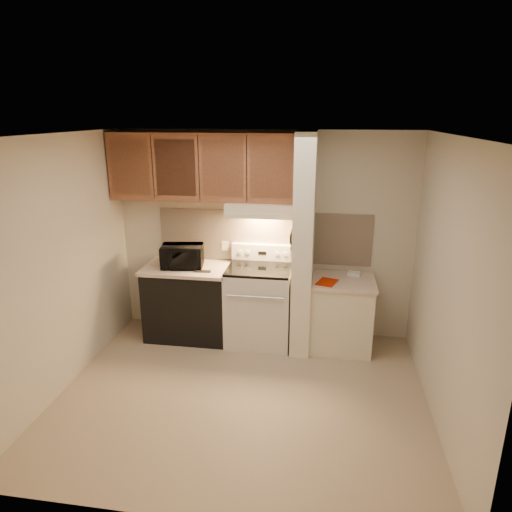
# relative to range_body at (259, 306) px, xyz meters

# --- Properties ---
(floor) EXTENTS (3.60, 3.60, 0.00)m
(floor) POSITION_rel_range_body_xyz_m (0.00, -1.16, -0.46)
(floor) COLOR tan
(floor) RESTS_ON ground
(ceiling) EXTENTS (3.60, 3.60, 0.00)m
(ceiling) POSITION_rel_range_body_xyz_m (0.00, -1.16, 2.04)
(ceiling) COLOR white
(ceiling) RESTS_ON wall_back
(wall_back) EXTENTS (3.60, 2.50, 0.02)m
(wall_back) POSITION_rel_range_body_xyz_m (0.00, 0.34, 0.79)
(wall_back) COLOR beige
(wall_back) RESTS_ON floor
(wall_left) EXTENTS (0.02, 3.00, 2.50)m
(wall_left) POSITION_rel_range_body_xyz_m (-1.80, -1.16, 0.79)
(wall_left) COLOR beige
(wall_left) RESTS_ON floor
(wall_right) EXTENTS (0.02, 3.00, 2.50)m
(wall_right) POSITION_rel_range_body_xyz_m (1.80, -1.16, 0.79)
(wall_right) COLOR beige
(wall_right) RESTS_ON floor
(backsplash) EXTENTS (2.60, 0.02, 0.63)m
(backsplash) POSITION_rel_range_body_xyz_m (0.00, 0.33, 0.78)
(backsplash) COLOR beige
(backsplash) RESTS_ON wall_back
(range_body) EXTENTS (0.76, 0.65, 0.92)m
(range_body) POSITION_rel_range_body_xyz_m (0.00, 0.00, 0.00)
(range_body) COLOR silver
(range_body) RESTS_ON floor
(oven_window) EXTENTS (0.50, 0.01, 0.30)m
(oven_window) POSITION_rel_range_body_xyz_m (0.00, -0.32, 0.04)
(oven_window) COLOR black
(oven_window) RESTS_ON range_body
(oven_handle) EXTENTS (0.65, 0.02, 0.02)m
(oven_handle) POSITION_rel_range_body_xyz_m (0.00, -0.35, 0.26)
(oven_handle) COLOR silver
(oven_handle) RESTS_ON range_body
(cooktop) EXTENTS (0.74, 0.64, 0.03)m
(cooktop) POSITION_rel_range_body_xyz_m (0.00, 0.00, 0.48)
(cooktop) COLOR black
(cooktop) RESTS_ON range_body
(range_backguard) EXTENTS (0.76, 0.08, 0.20)m
(range_backguard) POSITION_rel_range_body_xyz_m (0.00, 0.28, 0.59)
(range_backguard) COLOR silver
(range_backguard) RESTS_ON range_body
(range_display) EXTENTS (0.10, 0.01, 0.04)m
(range_display) POSITION_rel_range_body_xyz_m (0.00, 0.24, 0.59)
(range_display) COLOR black
(range_display) RESTS_ON range_backguard
(range_knob_left_outer) EXTENTS (0.05, 0.02, 0.05)m
(range_knob_left_outer) POSITION_rel_range_body_xyz_m (-0.28, 0.24, 0.59)
(range_knob_left_outer) COLOR silver
(range_knob_left_outer) RESTS_ON range_backguard
(range_knob_left_inner) EXTENTS (0.05, 0.02, 0.05)m
(range_knob_left_inner) POSITION_rel_range_body_xyz_m (-0.18, 0.24, 0.59)
(range_knob_left_inner) COLOR silver
(range_knob_left_inner) RESTS_ON range_backguard
(range_knob_right_inner) EXTENTS (0.05, 0.02, 0.05)m
(range_knob_right_inner) POSITION_rel_range_body_xyz_m (0.18, 0.24, 0.59)
(range_knob_right_inner) COLOR silver
(range_knob_right_inner) RESTS_ON range_backguard
(range_knob_right_outer) EXTENTS (0.05, 0.02, 0.05)m
(range_knob_right_outer) POSITION_rel_range_body_xyz_m (0.28, 0.24, 0.59)
(range_knob_right_outer) COLOR silver
(range_knob_right_outer) RESTS_ON range_backguard
(dishwasher_front) EXTENTS (1.00, 0.63, 0.87)m
(dishwasher_front) POSITION_rel_range_body_xyz_m (-0.88, 0.01, -0.03)
(dishwasher_front) COLOR black
(dishwasher_front) RESTS_ON floor
(left_countertop) EXTENTS (1.04, 0.67, 0.04)m
(left_countertop) POSITION_rel_range_body_xyz_m (-0.88, 0.01, 0.43)
(left_countertop) COLOR beige
(left_countertop) RESTS_ON dishwasher_front
(spoon_rest) EXTENTS (0.20, 0.08, 0.01)m
(spoon_rest) POSITION_rel_range_body_xyz_m (-0.65, -0.15, 0.46)
(spoon_rest) COLOR black
(spoon_rest) RESTS_ON left_countertop
(teal_jar) EXTENTS (0.10, 0.10, 0.10)m
(teal_jar) POSITION_rel_range_body_xyz_m (-1.22, 0.23, 0.50)
(teal_jar) COLOR #225E5F
(teal_jar) RESTS_ON left_countertop
(outlet) EXTENTS (0.08, 0.01, 0.12)m
(outlet) POSITION_rel_range_body_xyz_m (-0.48, 0.32, 0.64)
(outlet) COLOR #EEE3C6
(outlet) RESTS_ON backsplash
(microwave) EXTENTS (0.53, 0.40, 0.27)m
(microwave) POSITION_rel_range_body_xyz_m (-0.93, -0.01, 0.58)
(microwave) COLOR black
(microwave) RESTS_ON left_countertop
(partition_pillar) EXTENTS (0.22, 0.70, 2.50)m
(partition_pillar) POSITION_rel_range_body_xyz_m (0.51, -0.01, 0.79)
(partition_pillar) COLOR white
(partition_pillar) RESTS_ON floor
(pillar_trim) EXTENTS (0.01, 0.70, 0.04)m
(pillar_trim) POSITION_rel_range_body_xyz_m (0.39, -0.01, 0.84)
(pillar_trim) COLOR brown
(pillar_trim) RESTS_ON partition_pillar
(knife_strip) EXTENTS (0.02, 0.42, 0.04)m
(knife_strip) POSITION_rel_range_body_xyz_m (0.39, -0.06, 0.86)
(knife_strip) COLOR black
(knife_strip) RESTS_ON partition_pillar
(knife_blade_a) EXTENTS (0.01, 0.03, 0.16)m
(knife_blade_a) POSITION_rel_range_body_xyz_m (0.38, -0.21, 0.76)
(knife_blade_a) COLOR silver
(knife_blade_a) RESTS_ON knife_strip
(knife_handle_a) EXTENTS (0.02, 0.02, 0.10)m
(knife_handle_a) POSITION_rel_range_body_xyz_m (0.38, -0.22, 0.91)
(knife_handle_a) COLOR black
(knife_handle_a) RESTS_ON knife_strip
(knife_blade_b) EXTENTS (0.01, 0.04, 0.18)m
(knife_blade_b) POSITION_rel_range_body_xyz_m (0.38, -0.13, 0.75)
(knife_blade_b) COLOR silver
(knife_blade_b) RESTS_ON knife_strip
(knife_handle_b) EXTENTS (0.02, 0.02, 0.10)m
(knife_handle_b) POSITION_rel_range_body_xyz_m (0.38, -0.14, 0.91)
(knife_handle_b) COLOR black
(knife_handle_b) RESTS_ON knife_strip
(knife_blade_c) EXTENTS (0.01, 0.04, 0.20)m
(knife_blade_c) POSITION_rel_range_body_xyz_m (0.38, -0.06, 0.74)
(knife_blade_c) COLOR silver
(knife_blade_c) RESTS_ON knife_strip
(knife_handle_c) EXTENTS (0.02, 0.02, 0.10)m
(knife_handle_c) POSITION_rel_range_body_xyz_m (0.38, -0.04, 0.91)
(knife_handle_c) COLOR black
(knife_handle_c) RESTS_ON knife_strip
(knife_blade_d) EXTENTS (0.01, 0.04, 0.16)m
(knife_blade_d) POSITION_rel_range_body_xyz_m (0.38, 0.02, 0.76)
(knife_blade_d) COLOR silver
(knife_blade_d) RESTS_ON knife_strip
(knife_handle_d) EXTENTS (0.02, 0.02, 0.10)m
(knife_handle_d) POSITION_rel_range_body_xyz_m (0.38, 0.02, 0.91)
(knife_handle_d) COLOR black
(knife_handle_d) RESTS_ON knife_strip
(knife_blade_e) EXTENTS (0.01, 0.04, 0.18)m
(knife_blade_e) POSITION_rel_range_body_xyz_m (0.38, 0.10, 0.75)
(knife_blade_e) COLOR silver
(knife_blade_e) RESTS_ON knife_strip
(knife_handle_e) EXTENTS (0.02, 0.02, 0.10)m
(knife_handle_e) POSITION_rel_range_body_xyz_m (0.38, 0.11, 0.91)
(knife_handle_e) COLOR black
(knife_handle_e) RESTS_ON knife_strip
(oven_mitt) EXTENTS (0.03, 0.10, 0.25)m
(oven_mitt) POSITION_rel_range_body_xyz_m (0.38, 0.17, 0.68)
(oven_mitt) COLOR gray
(oven_mitt) RESTS_ON partition_pillar
(right_cab_base) EXTENTS (0.70, 0.60, 0.81)m
(right_cab_base) POSITION_rel_range_body_xyz_m (0.97, -0.01, -0.06)
(right_cab_base) COLOR #EEE3C6
(right_cab_base) RESTS_ON floor
(right_countertop) EXTENTS (0.74, 0.64, 0.04)m
(right_countertop) POSITION_rel_range_body_xyz_m (0.97, -0.01, 0.37)
(right_countertop) COLOR beige
(right_countertop) RESTS_ON right_cab_base
(red_folder) EXTENTS (0.27, 0.31, 0.01)m
(red_folder) POSITION_rel_range_body_xyz_m (0.79, -0.12, 0.39)
(red_folder) COLOR #B92103
(red_folder) RESTS_ON right_countertop
(white_box) EXTENTS (0.16, 0.12, 0.04)m
(white_box) POSITION_rel_range_body_xyz_m (1.10, 0.17, 0.41)
(white_box) COLOR white
(white_box) RESTS_ON right_countertop
(range_hood) EXTENTS (0.78, 0.44, 0.15)m
(range_hood) POSITION_rel_range_body_xyz_m (0.00, 0.12, 1.17)
(range_hood) COLOR #EEE3C6
(range_hood) RESTS_ON upper_cabinets
(hood_lip) EXTENTS (0.78, 0.04, 0.06)m
(hood_lip) POSITION_rel_range_body_xyz_m (0.00, -0.08, 1.12)
(hood_lip) COLOR #EEE3C6
(hood_lip) RESTS_ON range_hood
(upper_cabinets) EXTENTS (2.18, 0.33, 0.77)m
(upper_cabinets) POSITION_rel_range_body_xyz_m (-0.69, 0.17, 1.62)
(upper_cabinets) COLOR brown
(upper_cabinets) RESTS_ON wall_back
(cab_door_a) EXTENTS (0.46, 0.01, 0.63)m
(cab_door_a) POSITION_rel_range_body_xyz_m (-1.51, 0.01, 1.62)
(cab_door_a) COLOR brown
(cab_door_a) RESTS_ON upper_cabinets
(cab_gap_a) EXTENTS (0.01, 0.01, 0.73)m
(cab_gap_a) POSITION_rel_range_body_xyz_m (-1.23, 0.01, 1.62)
(cab_gap_a) COLOR black
(cab_gap_a) RESTS_ON upper_cabinets
(cab_door_b) EXTENTS (0.46, 0.01, 0.63)m
(cab_door_b) POSITION_rel_range_body_xyz_m (-0.96, 0.01, 1.62)
(cab_door_b) COLOR brown
(cab_door_b) RESTS_ON upper_cabinets
(cab_gap_b) EXTENTS (0.01, 0.01, 0.73)m
(cab_gap_b) POSITION_rel_range_body_xyz_m (-0.69, 0.01, 1.62)
(cab_gap_b) COLOR black
(cab_gap_b) RESTS_ON upper_cabinets
(cab_door_c) EXTENTS (0.46, 0.01, 0.63)m
(cab_door_c) POSITION_rel_range_body_xyz_m (-0.42, 0.01, 1.62)
(cab_door_c) COLOR brown
(cab_door_c) RESTS_ON upper_cabinets
(cab_gap_c) EXTENTS (0.01, 0.01, 0.73)m
(cab_gap_c) POSITION_rel_range_body_xyz_m (-0.14, 0.01, 1.62)
(cab_gap_c) COLOR black
(cab_gap_c) RESTS_ON upper_cabinets
(cab_door_d) EXTENTS (0.46, 0.01, 0.63)m
(cab_door_d) POSITION_rel_range_body_xyz_m (0.13, 0.01, 1.62)
(cab_door_d) COLOR brown
(cab_door_d) RESTS_ON upper_cabinets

